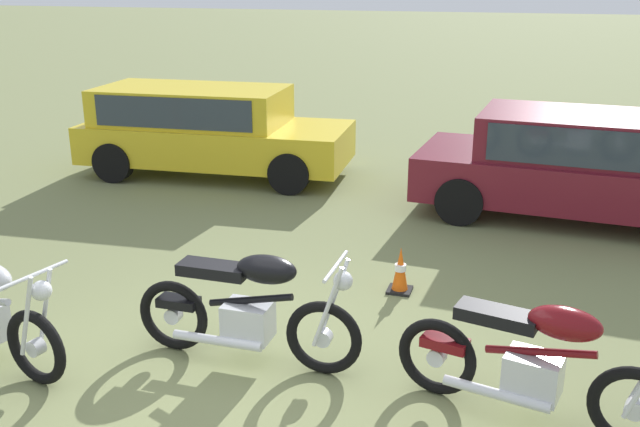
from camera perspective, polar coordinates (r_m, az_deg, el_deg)
The scene contains 6 objects.
ground_plane at distance 6.13m, azimuth -6.17°, elevation -12.93°, with size 120.00×120.00×0.00m, color olive.
motorcycle_black at distance 6.15m, azimuth -5.72°, elevation -7.53°, with size 2.04×0.64×1.02m.
motorcycle_maroon at distance 5.59m, azimuth 16.65°, elevation -11.24°, with size 2.06×0.78×1.02m.
car_yellow at distance 12.03m, azimuth -9.11°, elevation 6.99°, with size 4.41×2.05×1.43m.
car_burgundy at distance 10.28m, azimuth 19.63°, elevation 3.99°, with size 4.42×2.18×1.43m.
traffic_cone at distance 7.59m, azimuth 6.38°, elevation -4.59°, with size 0.25×0.25×0.50m.
Camera 1 is at (2.10, -4.80, 3.19)m, focal length 40.41 mm.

